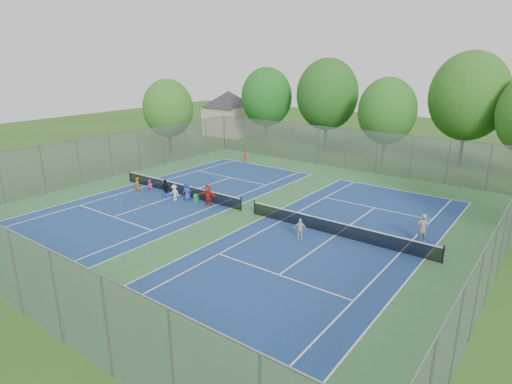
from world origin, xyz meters
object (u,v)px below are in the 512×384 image
ball_crate (166,195)px  net_right (336,229)px  net_left (180,189)px  instructor (422,228)px  ball_hopper (196,198)px

ball_crate → net_right: bearing=4.4°
net_left → instructor: size_ratio=6.94×
net_left → ball_crate: bearing=-113.7°
net_left → instructor: (18.63, 2.12, 0.47)m
ball_crate → instructor: instructor is taller
net_left → instructor: bearing=6.5°
net_right → ball_hopper: size_ratio=20.94×
ball_hopper → net_right: bearing=2.5°
net_left → ball_crate: size_ratio=32.79×
net_right → ball_crate: 14.53m
net_left → ball_hopper: net_left is taller
net_left → ball_hopper: (2.36, -0.51, -0.15)m
ball_hopper → instructor: bearing=9.2°
ball_hopper → ball_crate: bearing=-168.1°
net_right → ball_crate: (-14.48, -1.11, -0.29)m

